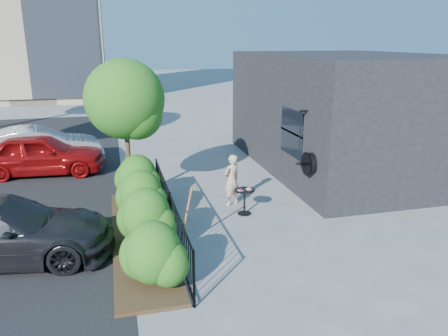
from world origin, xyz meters
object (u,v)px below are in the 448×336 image
object	(u,v)px
woman	(232,180)
car_silver	(39,147)
patio_tree	(127,104)
cafe_table	(244,197)
car_red	(41,154)
shovel	(185,220)

from	to	relation	value
woman	car_silver	world-z (taller)	car_silver
patio_tree	woman	xyz separation A→B (m)	(2.67, -1.14, -2.04)
cafe_table	car_red	distance (m)	7.70
car_red	car_silver	bearing A→B (deg)	15.42
patio_tree	cafe_table	distance (m)	4.10
cafe_table	woman	size ratio (longest dim) A/B	0.50
patio_tree	car_red	xyz separation A→B (m)	(-2.89, 3.27, -2.05)
cafe_table	car_silver	bearing A→B (deg)	133.49
car_silver	woman	bearing A→B (deg)	-142.47
woman	cafe_table	bearing A→B (deg)	72.45
cafe_table	shovel	size ratio (longest dim) A/B	0.51
patio_tree	car_silver	bearing A→B (deg)	125.63
cafe_table	car_silver	size ratio (longest dim) A/B	0.16
woman	car_red	bearing A→B (deg)	-66.22
cafe_table	car_red	bearing A→B (deg)	137.72
shovel	car_red	bearing A→B (deg)	120.10
cafe_table	shovel	world-z (taller)	shovel
woman	shovel	size ratio (longest dim) A/B	1.01
cafe_table	car_silver	xyz separation A→B (m)	(-5.90, 6.22, 0.25)
cafe_table	car_silver	world-z (taller)	car_silver
woman	car_red	size ratio (longest dim) A/B	0.35
woman	shovel	distance (m)	2.82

